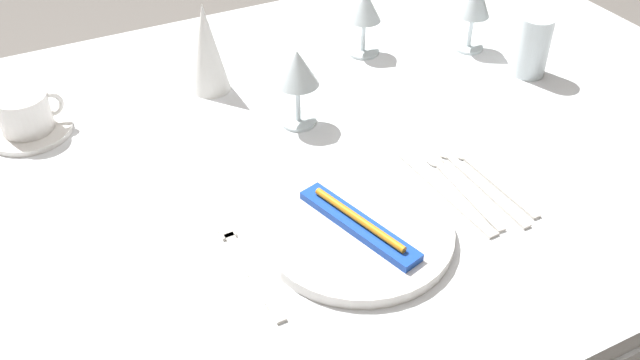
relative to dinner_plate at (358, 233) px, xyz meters
name	(u,v)px	position (x,y,z in m)	size (l,w,h in m)	color
dining_table	(279,190)	(-0.02, 0.24, -0.09)	(1.80, 1.11, 0.74)	white
dinner_plate	(358,233)	(0.00, 0.00, 0.00)	(0.27, 0.27, 0.02)	white
toothbrush_package	(359,224)	(0.00, 0.00, 0.02)	(0.09, 0.21, 0.02)	blue
fork_outer	(246,263)	(-0.16, 0.02, -0.01)	(0.02, 0.21, 0.00)	beige
dinner_knife	(447,194)	(0.17, 0.02, -0.01)	(0.03, 0.23, 0.00)	beige
spoon_soup	(453,180)	(0.20, 0.04, -0.01)	(0.03, 0.21, 0.01)	beige
spoon_dessert	(469,174)	(0.23, 0.05, -0.01)	(0.03, 0.23, 0.01)	beige
spoon_tea	(482,171)	(0.25, 0.04, -0.01)	(0.03, 0.20, 0.01)	beige
saucer_left	(30,131)	(-0.38, 0.49, 0.00)	(0.14, 0.14, 0.01)	white
coffee_cup_left	(25,112)	(-0.37, 0.49, 0.03)	(0.11, 0.09, 0.07)	white
wine_glass_centre	(297,72)	(0.05, 0.31, 0.09)	(0.08, 0.08, 0.14)	silver
wine_glass_left	(364,10)	(0.28, 0.48, 0.09)	(0.07, 0.07, 0.14)	silver
wine_glass_right	(475,1)	(0.49, 0.40, 0.10)	(0.07, 0.07, 0.15)	silver
drink_tumbler	(533,46)	(0.53, 0.26, 0.05)	(0.06, 0.06, 0.12)	silver
napkin_folded	(207,48)	(-0.05, 0.48, 0.08)	(0.07, 0.07, 0.17)	white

